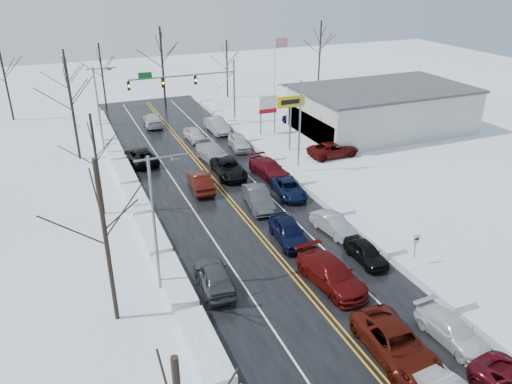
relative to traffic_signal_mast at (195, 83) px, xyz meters
name	(u,v)px	position (x,y,z in m)	size (l,w,h in m)	color
ground	(258,234)	(-3.45, -27.99, -5.48)	(160.00, 160.00, 0.00)	white
road_surface	(249,222)	(-3.45, -25.99, -5.47)	(14.00, 84.00, 0.01)	black
snow_bank_left	(154,241)	(-11.05, -25.99, -5.48)	(1.64, 72.00, 0.60)	white
snow_bank_right	(331,206)	(4.15, -25.99, -5.48)	(1.64, 72.00, 0.60)	white
traffic_signal_mast	(195,83)	(0.00, 0.00, 0.00)	(13.28, 0.39, 8.00)	slate
tires_plus_sign	(291,105)	(7.05, -12.00, -0.49)	(3.20, 0.34, 6.00)	slate
used_vehicles_sign	(268,107)	(7.05, -5.99, -2.16)	(2.20, 0.22, 4.65)	slate
speed_limit_sign	(416,244)	(4.75, -35.99, -3.84)	(0.55, 0.09, 2.35)	slate
flagpole	(276,69)	(11.72, 2.01, 0.45)	(1.87, 1.20, 10.00)	silver
dealership_building	(382,109)	(20.53, -9.99, -2.82)	(20.40, 12.40, 5.30)	#B5B5B0
streetlight_ne	(298,120)	(4.85, -17.99, -0.17)	(3.20, 0.25, 9.00)	slate
streetlight_sw	(157,213)	(-11.74, -31.99, -0.17)	(3.20, 0.25, 9.00)	slate
streetlight_nw	(100,102)	(-11.74, -3.99, -0.17)	(3.20, 0.25, 9.00)	slate
tree_left_b	(102,212)	(-14.95, -33.99, 1.51)	(4.00, 4.00, 10.00)	#2D231C
tree_left_c	(94,146)	(-13.95, -19.99, 0.46)	(3.40, 3.40, 8.50)	#2D231C
tree_left_d	(69,90)	(-14.65, -5.99, 1.86)	(4.20, 4.20, 10.50)	#2D231C
tree_left_e	(67,73)	(-14.25, 6.01, 1.16)	(3.80, 3.80, 9.50)	#2D231C
tree_far_a	(2,66)	(-21.45, 12.01, 1.51)	(4.00, 4.00, 10.00)	#2D231C
tree_far_b	(101,64)	(-9.45, 13.01, 0.81)	(3.60, 3.60, 9.00)	#2D231C
tree_far_c	(161,51)	(-1.45, 11.01, 2.21)	(4.40, 4.40, 11.00)	#2D231C
tree_far_d	(227,58)	(8.55, 12.51, 0.46)	(3.40, 3.40, 8.50)	#2D231C
tree_far_e	(320,41)	(24.55, 13.01, 1.86)	(4.20, 4.20, 10.50)	#2D231C
queued_car_2	(394,355)	(-1.83, -42.73, -5.48)	(2.68, 5.80, 1.61)	#491109
queued_car_3	(330,284)	(-1.71, -35.89, -5.48)	(2.37, 5.84, 1.69)	#540B0B
queued_car_4	(288,241)	(-1.81, -29.88, -5.48)	(1.99, 4.95, 1.69)	black
queued_car_5	(258,207)	(-1.68, -23.80, -5.48)	(1.73, 4.95, 1.63)	#3C3F41
queued_car_6	(229,175)	(-1.67, -16.39, -5.48)	(2.58, 5.60, 1.56)	black
queued_car_7	(214,161)	(-1.82, -12.08, -5.48)	(2.35, 5.77, 1.68)	#A7A9AF
queued_car_8	(195,141)	(-1.81, -5.08, -5.48)	(1.70, 4.23, 1.44)	silver
queued_car_11	(450,340)	(1.75, -42.97, -5.48)	(1.90, 4.67, 1.36)	silver
queued_car_12	(365,261)	(1.96, -34.36, -5.48)	(1.61, 4.01, 1.37)	black
queued_car_13	(333,232)	(1.92, -30.05, -5.48)	(1.49, 4.27, 1.41)	#A6A9AE
queued_car_14	(288,195)	(1.73, -22.65, -5.48)	(2.26, 4.89, 1.36)	black
queued_car_15	(269,176)	(1.85, -18.11, -5.48)	(2.25, 5.53, 1.60)	#520B12
queued_car_16	(239,149)	(1.97, -9.68, -5.48)	(1.86, 4.61, 1.57)	silver
queued_car_17	(217,132)	(1.62, -3.04, -5.48)	(1.78, 5.12, 1.69)	#A2A3A9
oncoming_car_0	(201,190)	(-5.15, -18.53, -5.48)	(1.74, 4.98, 1.64)	#450F09
oncoming_car_1	(142,163)	(-8.89, -9.76, -5.48)	(2.48, 5.37, 1.49)	black
oncoming_car_2	(153,125)	(-5.03, 2.58, -5.48)	(2.18, 5.36, 1.56)	silver
oncoming_car_3	(215,287)	(-8.71, -33.27, -5.48)	(1.97, 4.89, 1.66)	#3E4143
parked_car_0	(333,156)	(10.42, -15.69, -5.48)	(2.57, 5.57, 1.55)	#480A09
parked_car_1	(343,144)	(13.45, -12.78, -5.48)	(2.24, 5.51, 1.60)	#434649
parked_car_2	(297,126)	(11.72, -4.51, -5.48)	(1.96, 4.88, 1.66)	black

